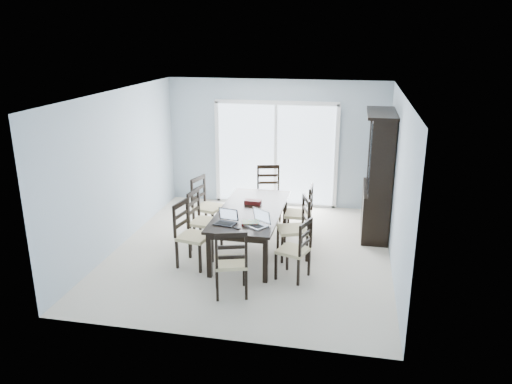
{
  "coord_description": "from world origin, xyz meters",
  "views": [
    {
      "loc": [
        1.57,
        -7.43,
        3.47
      ],
      "look_at": [
        0.08,
        0.0,
        1.05
      ],
      "focal_mm": 35.0,
      "sensor_mm": 36.0,
      "label": 1
    }
  ],
  "objects_px": {
    "laptop_silver": "(255,222)",
    "cell_phone": "(237,228)",
    "chair_right_near": "(299,244)",
    "chair_left_near": "(188,227)",
    "china_hutch": "(378,176)",
    "chair_left_mid": "(200,213)",
    "hot_tub": "(243,167)",
    "game_box": "(253,202)",
    "chair_left_far": "(204,199)",
    "chair_right_mid": "(299,221)",
    "chair_right_far": "(304,207)",
    "dining_table": "(251,214)",
    "chair_end_far": "(269,186)",
    "laptop_dark": "(225,221)",
    "chair_end_near": "(231,256)"
  },
  "relations": [
    {
      "from": "chair_left_mid",
      "to": "cell_phone",
      "type": "bearing_deg",
      "value": 51.24
    },
    {
      "from": "chair_left_near",
      "to": "chair_right_far",
      "type": "bearing_deg",
      "value": 139.64
    },
    {
      "from": "chair_left_far",
      "to": "laptop_dark",
      "type": "distance_m",
      "value": 1.63
    },
    {
      "from": "cell_phone",
      "to": "chair_left_mid",
      "type": "bearing_deg",
      "value": 158.82
    },
    {
      "from": "chair_end_near",
      "to": "china_hutch",
      "type": "bearing_deg",
      "value": 36.94
    },
    {
      "from": "chair_right_near",
      "to": "chair_left_near",
      "type": "bearing_deg",
      "value": 103.95
    },
    {
      "from": "laptop_silver",
      "to": "cell_phone",
      "type": "relative_size",
      "value": 3.96
    },
    {
      "from": "china_hutch",
      "to": "cell_phone",
      "type": "height_order",
      "value": "china_hutch"
    },
    {
      "from": "chair_end_far",
      "to": "cell_phone",
      "type": "height_order",
      "value": "chair_end_far"
    },
    {
      "from": "china_hutch",
      "to": "cell_phone",
      "type": "distance_m",
      "value": 2.96
    },
    {
      "from": "china_hutch",
      "to": "chair_left_mid",
      "type": "height_order",
      "value": "china_hutch"
    },
    {
      "from": "chair_end_near",
      "to": "laptop_silver",
      "type": "xyz_separation_m",
      "value": [
        0.17,
        0.79,
        0.2
      ]
    },
    {
      "from": "chair_right_near",
      "to": "chair_end_near",
      "type": "xyz_separation_m",
      "value": [
        -0.84,
        -0.7,
        0.04
      ]
    },
    {
      "from": "chair_left_mid",
      "to": "chair_end_far",
      "type": "relative_size",
      "value": 0.97
    },
    {
      "from": "laptop_silver",
      "to": "chair_right_mid",
      "type": "bearing_deg",
      "value": 83.52
    },
    {
      "from": "china_hutch",
      "to": "game_box",
      "type": "height_order",
      "value": "china_hutch"
    },
    {
      "from": "china_hutch",
      "to": "chair_right_far",
      "type": "xyz_separation_m",
      "value": [
        -1.23,
        -0.57,
        -0.46
      ]
    },
    {
      "from": "chair_right_near",
      "to": "laptop_silver",
      "type": "relative_size",
      "value": 2.57
    },
    {
      "from": "chair_right_near",
      "to": "laptop_silver",
      "type": "distance_m",
      "value": 0.71
    },
    {
      "from": "chair_left_near",
      "to": "hot_tub",
      "type": "distance_m",
      "value": 4.16
    },
    {
      "from": "chair_right_far",
      "to": "laptop_silver",
      "type": "height_order",
      "value": "chair_right_far"
    },
    {
      "from": "cell_phone",
      "to": "game_box",
      "type": "relative_size",
      "value": 0.39
    },
    {
      "from": "china_hutch",
      "to": "chair_end_far",
      "type": "xyz_separation_m",
      "value": [
        -2.03,
        0.45,
        -0.44
      ]
    },
    {
      "from": "chair_left_near",
      "to": "chair_right_far",
      "type": "distance_m",
      "value": 2.11
    },
    {
      "from": "chair_left_mid",
      "to": "cell_phone",
      "type": "xyz_separation_m",
      "value": [
        0.84,
        -0.87,
        0.15
      ]
    },
    {
      "from": "laptop_dark",
      "to": "hot_tub",
      "type": "height_order",
      "value": "laptop_dark"
    },
    {
      "from": "dining_table",
      "to": "chair_end_near",
      "type": "xyz_separation_m",
      "value": [
        0.04,
        -1.5,
        -0.06
      ]
    },
    {
      "from": "china_hutch",
      "to": "laptop_silver",
      "type": "xyz_separation_m",
      "value": [
        -1.81,
        -1.96,
        -0.26
      ]
    },
    {
      "from": "dining_table",
      "to": "chair_left_far",
      "type": "relative_size",
      "value": 1.86
    },
    {
      "from": "game_box",
      "to": "cell_phone",
      "type": "bearing_deg",
      "value": -90.58
    },
    {
      "from": "cell_phone",
      "to": "hot_tub",
      "type": "height_order",
      "value": "hot_tub"
    },
    {
      "from": "chair_left_near",
      "to": "cell_phone",
      "type": "height_order",
      "value": "chair_left_near"
    },
    {
      "from": "chair_right_far",
      "to": "chair_end_far",
      "type": "distance_m",
      "value": 1.29
    },
    {
      "from": "chair_left_mid",
      "to": "laptop_silver",
      "type": "xyz_separation_m",
      "value": [
        1.08,
        -0.72,
        0.2
      ]
    },
    {
      "from": "chair_end_near",
      "to": "cell_phone",
      "type": "height_order",
      "value": "chair_end_near"
    },
    {
      "from": "laptop_silver",
      "to": "game_box",
      "type": "relative_size",
      "value": 1.54
    },
    {
      "from": "laptop_silver",
      "to": "hot_tub",
      "type": "bearing_deg",
      "value": 138.92
    },
    {
      "from": "chair_left_near",
      "to": "game_box",
      "type": "bearing_deg",
      "value": 147.95
    },
    {
      "from": "chair_left_far",
      "to": "chair_right_mid",
      "type": "height_order",
      "value": "chair_left_far"
    },
    {
      "from": "chair_right_far",
      "to": "chair_left_far",
      "type": "bearing_deg",
      "value": 89.87
    },
    {
      "from": "chair_right_near",
      "to": "hot_tub",
      "type": "height_order",
      "value": "chair_right_near"
    },
    {
      "from": "china_hutch",
      "to": "hot_tub",
      "type": "distance_m",
      "value": 3.77
    },
    {
      "from": "dining_table",
      "to": "chair_right_far",
      "type": "bearing_deg",
      "value": 40.81
    },
    {
      "from": "cell_phone",
      "to": "dining_table",
      "type": "bearing_deg",
      "value": 112.55
    },
    {
      "from": "chair_left_far",
      "to": "china_hutch",
      "type": "bearing_deg",
      "value": 116.39
    },
    {
      "from": "chair_right_far",
      "to": "chair_end_far",
      "type": "xyz_separation_m",
      "value": [
        -0.8,
        1.02,
        0.02
      ]
    },
    {
      "from": "chair_right_far",
      "to": "chair_left_near",
      "type": "bearing_deg",
      "value": 129.4
    },
    {
      "from": "chair_right_mid",
      "to": "chair_end_far",
      "type": "xyz_separation_m",
      "value": [
        -0.79,
        1.73,
        0.01
      ]
    },
    {
      "from": "chair_right_far",
      "to": "hot_tub",
      "type": "bearing_deg",
      "value": 31.89
    },
    {
      "from": "china_hutch",
      "to": "hot_tub",
      "type": "height_order",
      "value": "china_hutch"
    }
  ]
}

